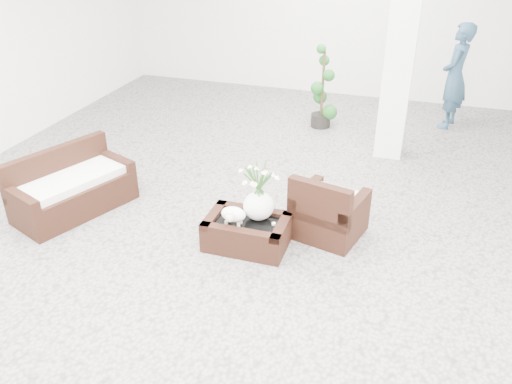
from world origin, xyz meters
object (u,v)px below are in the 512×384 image
(armchair, at_px, (330,204))
(loveseat, at_px, (72,183))
(topiary, at_px, (323,88))
(coffee_table, at_px, (247,233))

(armchair, relative_size, loveseat, 0.54)
(armchair, relative_size, topiary, 0.56)
(coffee_table, height_order, topiary, topiary)
(armchair, height_order, loveseat, armchair)
(armchair, bearing_deg, topiary, -62.77)
(topiary, bearing_deg, coffee_table, -90.56)
(armchair, distance_m, loveseat, 3.14)
(coffee_table, distance_m, armchair, 0.99)
(coffee_table, height_order, armchair, armchair)
(coffee_table, bearing_deg, topiary, 89.44)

